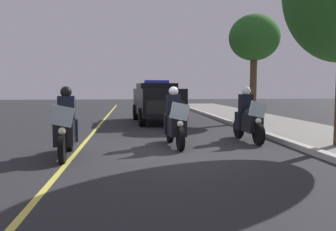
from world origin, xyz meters
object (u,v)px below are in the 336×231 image
Objects in this scene: police_suv at (157,100)px; tree_far_back at (254,39)px; police_motorcycle_lead_left at (66,128)px; police_motorcycle_lead_right at (175,122)px; police_motorcycle_trailing at (248,119)px.

tree_far_back is at bearing 81.78° from police_suv.
police_motorcycle_lead_left is 1.00× the size of police_motorcycle_lead_right.
police_motorcycle_lead_left is 0.42× the size of tree_far_back.
police_motorcycle_lead_left is 10.86m from tree_far_back.
police_suv is 0.99× the size of tree_far_back.
police_suv is (-7.85, 2.83, 0.37)m from police_motorcycle_lead_left.
police_motorcycle_trailing is 0.43× the size of police_suv.
police_suv is (-6.69, 0.00, 0.37)m from police_motorcycle_lead_right.
police_motorcycle_trailing is at bearing -22.14° from tree_far_back.
police_motorcycle_trailing is 0.42× the size of tree_far_back.
police_motorcycle_lead_left is at bearing -67.63° from police_motorcycle_lead_right.
police_motorcycle_trailing is 6.55m from police_suv.
police_motorcycle_lead_left is 1.00× the size of police_motorcycle_trailing.
police_motorcycle_lead_right is 0.43× the size of police_suv.
tree_far_back reaches higher than police_motorcycle_lead_left.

